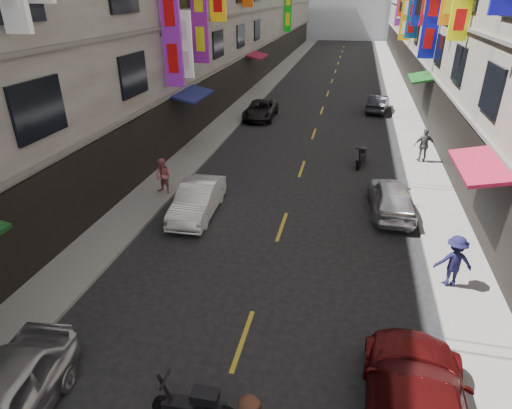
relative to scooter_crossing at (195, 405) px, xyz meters
The scene contains 13 objects.
sidewalk_left 32.89m from the scooter_crossing, 99.85° to the left, with size 2.00×90.00×0.12m, color slate.
sidewalk_right 33.02m from the scooter_crossing, 78.87° to the left, with size 2.00×90.00×0.12m, color slate.
street_awnings 16.62m from the scooter_crossing, 93.09° to the left, with size 13.99×35.20×0.41m.
lane_markings 29.41m from the scooter_crossing, 89.27° to the left, with size 0.12×80.20×0.01m.
scooter_crossing is the anchor object (origin of this frame).
scooter_far_right 15.89m from the scooter_crossing, 78.22° to the left, with size 0.64×1.79×1.14m.
car_left_mid 9.16m from the scooter_crossing, 109.28° to the left, with size 1.36×3.89×1.28m, color white.
car_left_far 23.54m from the scooter_crossing, 98.86° to the left, with size 1.97×4.26×1.19m, color black.
car_right_mid 11.38m from the scooter_crossing, 67.39° to the left, with size 1.57×3.89×1.33m, color silver.
car_right_far 27.31m from the scooter_crossing, 80.78° to the left, with size 1.27×3.66×1.20m, color #23232A.
pedestrian_lfar 11.25m from the scooter_crossing, 116.64° to the left, with size 0.75×0.51×1.54m, color #C4676F.
pedestrian_rnear 8.26m from the scooter_crossing, 44.98° to the left, with size 1.06×0.54×1.63m, color #16153A.
pedestrian_rfar 17.65m from the scooter_crossing, 69.17° to the left, with size 1.01×0.57×1.72m, color #565658.
Camera 1 is at (2.11, 4.10, 7.92)m, focal length 30.00 mm.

